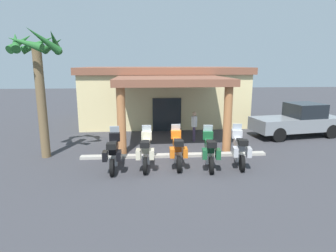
# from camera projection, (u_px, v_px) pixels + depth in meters

# --- Properties ---
(ground_plane) EXTENTS (80.00, 80.00, 0.00)m
(ground_plane) POSITION_uv_depth(u_px,v_px,m) (177.00, 162.00, 12.49)
(ground_plane) COLOR #38383D
(motel_building) EXTENTS (11.54, 12.26, 3.97)m
(motel_building) POSITION_uv_depth(u_px,v_px,m) (163.00, 94.00, 21.10)
(motel_building) COLOR beige
(motel_building) RESTS_ON ground_plane
(motorcycle_black) EXTENTS (0.71, 2.21, 1.61)m
(motorcycle_black) POSITION_uv_depth(u_px,v_px,m) (113.00, 152.00, 11.52)
(motorcycle_black) COLOR black
(motorcycle_black) RESTS_ON ground_plane
(motorcycle_cream) EXTENTS (0.72, 2.21, 1.61)m
(motorcycle_cream) POSITION_uv_depth(u_px,v_px,m) (146.00, 151.00, 11.72)
(motorcycle_cream) COLOR black
(motorcycle_cream) RESTS_ON ground_plane
(motorcycle_orange) EXTENTS (0.71, 2.21, 1.61)m
(motorcycle_orange) POSITION_uv_depth(u_px,v_px,m) (177.00, 149.00, 11.92)
(motorcycle_orange) COLOR black
(motorcycle_orange) RESTS_ON ground_plane
(motorcycle_green) EXTENTS (0.75, 2.21, 1.61)m
(motorcycle_green) POSITION_uv_depth(u_px,v_px,m) (210.00, 151.00, 11.76)
(motorcycle_green) COLOR black
(motorcycle_green) RESTS_ON ground_plane
(motorcycle_silver) EXTENTS (0.82, 2.21, 1.61)m
(motorcycle_silver) POSITION_uv_depth(u_px,v_px,m) (239.00, 149.00, 11.99)
(motorcycle_silver) COLOR black
(motorcycle_silver) RESTS_ON ground_plane
(pedestrian) EXTENTS (0.32, 0.53, 1.63)m
(pedestrian) POSITION_uv_depth(u_px,v_px,m) (194.00, 124.00, 15.78)
(pedestrian) COLOR #3F334C
(pedestrian) RESTS_ON ground_plane
(pickup_truck_gray) EXTENTS (5.44, 2.71, 1.95)m
(pickup_truck_gray) POSITION_uv_depth(u_px,v_px,m) (298.00, 121.00, 16.77)
(pickup_truck_gray) COLOR black
(pickup_truck_gray) RESTS_ON ground_plane
(palm_tree_roadside) EXTENTS (2.37, 2.41, 5.72)m
(palm_tree_roadside) POSITION_uv_depth(u_px,v_px,m) (38.00, 65.00, 12.32)
(palm_tree_roadside) COLOR brown
(palm_tree_roadside) RESTS_ON ground_plane
(curb_strip) EXTENTS (8.51, 0.36, 0.12)m
(curb_strip) POSITION_uv_depth(u_px,v_px,m) (174.00, 155.00, 13.22)
(curb_strip) COLOR #ADA89E
(curb_strip) RESTS_ON ground_plane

